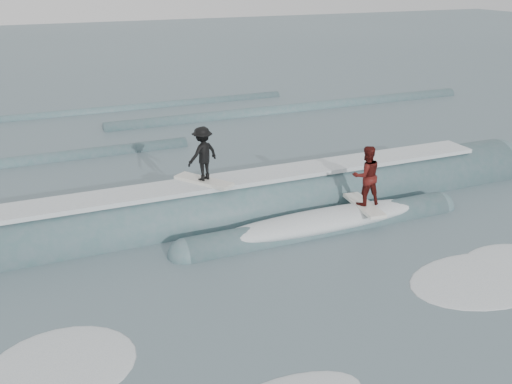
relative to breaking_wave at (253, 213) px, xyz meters
name	(u,v)px	position (x,y,z in m)	size (l,w,h in m)	color
ground	(330,296)	(-0.20, -5.40, -0.04)	(160.00, 160.00, 0.00)	#425960
breaking_wave	(253,213)	(0.00, 0.00, 0.00)	(24.28, 4.00, 2.43)	#3D6367
surfer_black	(203,156)	(-1.58, 0.25, 2.13)	(1.57, 1.97, 1.82)	silver
surfer_red	(366,178)	(3.04, -1.95, 1.47)	(1.01, 2.05, 2.02)	white
whitewater	(370,311)	(0.33, -6.37, -0.04)	(14.85, 4.88, 0.10)	white
far_swells	(150,127)	(-0.53, 12.25, -0.04)	(40.94, 8.65, 0.80)	#3D6367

